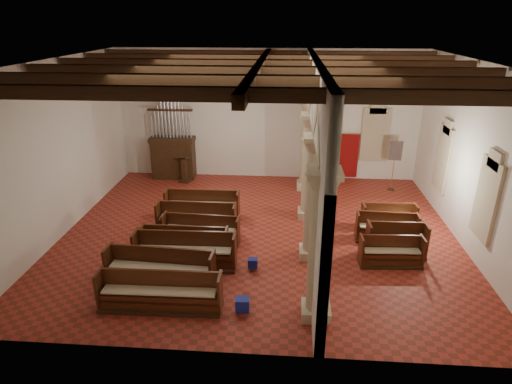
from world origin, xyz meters
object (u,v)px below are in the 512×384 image
object	(u,v)px
nave_pew_0	(160,297)
pipe_organ	(173,150)
processional_banner	(393,173)
lectern	(185,171)
aisle_pew_0	(391,255)

from	to	relation	value
nave_pew_0	pipe_organ	bearing A→B (deg)	101.39
nave_pew_0	processional_banner	bearing A→B (deg)	47.84
pipe_organ	lectern	world-z (taller)	pipe_organ
pipe_organ	aisle_pew_0	xyz separation A→B (m)	(8.78, -7.29, -1.05)
pipe_organ	processional_banner	size ratio (longest dim) A/B	1.79
processional_banner	aisle_pew_0	world-z (taller)	processional_banner
nave_pew_0	aisle_pew_0	distance (m)	7.14
pipe_organ	nave_pew_0	world-z (taller)	pipe_organ
lectern	aisle_pew_0	world-z (taller)	lectern
pipe_organ	nave_pew_0	bearing A→B (deg)	-77.77
lectern	nave_pew_0	distance (m)	9.54
processional_banner	nave_pew_0	world-z (taller)	processional_banner
pipe_organ	lectern	xyz separation A→B (m)	(0.64, -0.57, -0.82)
nave_pew_0	aisle_pew_0	xyz separation A→B (m)	(6.61, 2.70, -0.03)
lectern	processional_banner	distance (m)	9.54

